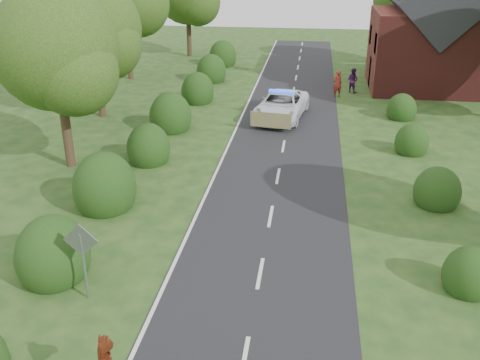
# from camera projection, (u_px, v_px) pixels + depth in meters

# --- Properties ---
(road) EXTENTS (6.00, 70.00, 0.02)m
(road) POSITION_uv_depth(u_px,v_px,m) (282.00, 153.00, 27.27)
(road) COLOR black
(road) RESTS_ON ground
(road_markings) EXTENTS (4.96, 70.00, 0.01)m
(road_markings) POSITION_uv_depth(u_px,v_px,m) (246.00, 167.00, 25.59)
(road_markings) COLOR white
(road_markings) RESTS_ON road
(hedgerow_left) EXTENTS (2.75, 50.41, 3.00)m
(hedgerow_left) POSITION_uv_depth(u_px,v_px,m) (138.00, 157.00, 24.79)
(hedgerow_left) COLOR #203C12
(hedgerow_left) RESTS_ON ground
(hedgerow_right) EXTENTS (2.10, 45.78, 2.10)m
(hedgerow_right) POSITION_uv_depth(u_px,v_px,m) (431.00, 180.00, 22.79)
(hedgerow_right) COLOR #203C12
(hedgerow_right) RESTS_ON ground
(tree_left_a) EXTENTS (5.74, 5.60, 8.38)m
(tree_left_a) POSITION_uv_depth(u_px,v_px,m) (60.00, 55.00, 23.49)
(tree_left_a) COLOR #332316
(tree_left_a) RESTS_ON ground
(tree_left_b) EXTENTS (5.74, 5.60, 8.07)m
(tree_left_b) POSITION_uv_depth(u_px,v_px,m) (97.00, 33.00, 31.05)
(tree_left_b) COLOR #332316
(tree_left_b) RESTS_ON ground
(tree_right_c) EXTENTS (6.15, 6.00, 8.58)m
(tree_right_c) POSITION_uv_depth(u_px,v_px,m) (413.00, 2.00, 44.66)
(tree_right_c) COLOR #332316
(tree_right_c) RESTS_ON ground
(road_sign) EXTENTS (1.06, 0.08, 2.53)m
(road_sign) POSITION_uv_depth(u_px,v_px,m) (82.00, 251.00, 15.45)
(road_sign) COLOR gray
(road_sign) RESTS_ON ground
(house) EXTENTS (8.00, 7.40, 9.17)m
(house) POSITION_uv_depth(u_px,v_px,m) (430.00, 36.00, 38.15)
(house) COLOR maroon
(house) RESTS_ON ground
(police_van) EXTENTS (3.42, 6.06, 1.73)m
(police_van) POSITION_uv_depth(u_px,v_px,m) (281.00, 105.00, 32.53)
(police_van) COLOR white
(police_van) RESTS_ON ground
(pedestrian_red) EXTENTS (0.79, 0.67, 1.84)m
(pedestrian_red) POSITION_uv_depth(u_px,v_px,m) (337.00, 84.00, 37.06)
(pedestrian_red) COLOR maroon
(pedestrian_red) RESTS_ON ground
(pedestrian_purple) EXTENTS (1.07, 1.03, 1.74)m
(pedestrian_purple) POSITION_uv_depth(u_px,v_px,m) (353.00, 80.00, 38.21)
(pedestrian_purple) COLOR #471A4D
(pedestrian_purple) RESTS_ON ground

